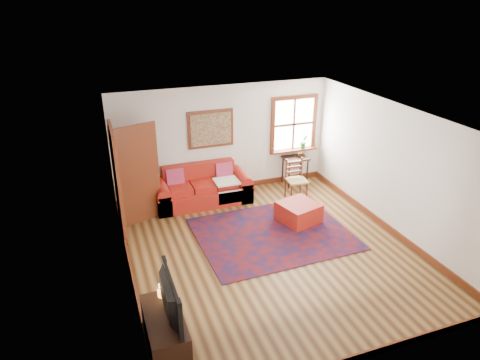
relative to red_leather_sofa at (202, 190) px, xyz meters
name	(u,v)px	position (x,y,z in m)	size (l,w,h in m)	color
ground	(270,250)	(0.65, -2.34, -0.27)	(5.50, 5.50, 0.00)	#412711
room_envelope	(273,166)	(0.65, -2.32, 1.38)	(5.04, 5.54, 2.52)	silver
window	(295,130)	(2.43, 0.37, 1.04)	(1.18, 0.20, 1.38)	white
doorway	(130,176)	(-1.56, -0.55, 0.79)	(0.89, 1.08, 2.14)	black
framed_artwork	(211,129)	(0.35, 0.38, 1.28)	(1.05, 0.07, 0.85)	maroon
persian_rug	(273,234)	(0.91, -1.84, -0.26)	(2.89, 2.31, 0.02)	#5A0F0C
red_leather_sofa	(202,190)	(0.00, 0.00, 0.00)	(2.11, 0.87, 0.83)	#A81F15
red_ottoman	(298,212)	(1.61, -1.55, -0.07)	(0.72, 0.72, 0.41)	#A81F15
side_table	(295,162)	(2.37, 0.15, 0.30)	(0.58, 0.44, 0.70)	black
ladder_back_chair	(296,178)	(2.03, -0.56, 0.23)	(0.46, 0.44, 0.93)	tan
media_cabinet	(165,334)	(-1.60, -4.07, 0.02)	(0.48, 1.06, 0.58)	black
television	(164,298)	(-1.58, -4.09, 0.60)	(1.01, 0.13, 0.58)	black
candle_hurricane	(162,291)	(-1.55, -3.68, 0.39)	(0.12, 0.12, 0.18)	silver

